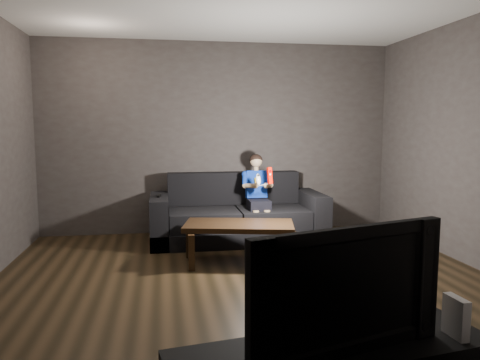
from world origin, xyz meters
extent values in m
plane|color=black|center=(0.00, 0.00, 0.00)|extent=(5.00, 5.00, 0.00)
cube|color=#3B3433|center=(0.00, 2.50, 1.35)|extent=(5.00, 0.04, 2.70)
cube|color=#3B3433|center=(0.00, -2.50, 1.35)|extent=(5.00, 0.04, 2.70)
cube|color=black|center=(0.17, 1.86, 0.10)|extent=(2.28, 0.98, 0.20)
cube|color=black|center=(-0.29, 1.76, 0.32)|extent=(0.89, 0.69, 0.24)
cube|color=black|center=(0.63, 1.76, 0.32)|extent=(0.89, 0.69, 0.24)
cube|color=black|center=(0.17, 2.24, 0.66)|extent=(1.82, 0.23, 0.45)
cube|color=black|center=(-0.86, 1.86, 0.31)|extent=(0.23, 0.98, 0.62)
cube|color=black|center=(1.20, 1.86, 0.31)|extent=(0.23, 0.98, 0.62)
cube|color=black|center=(0.43, 1.74, 0.50)|extent=(0.27, 0.34, 0.13)
cube|color=navy|center=(0.43, 1.92, 0.74)|extent=(0.27, 0.19, 0.38)
cube|color=yellow|center=(0.43, 1.85, 0.80)|extent=(0.08, 0.08, 0.09)
cube|color=#B32900|center=(0.43, 1.84, 0.80)|extent=(0.05, 0.05, 0.06)
cylinder|color=tan|center=(0.43, 1.92, 0.95)|extent=(0.06, 0.06, 0.05)
sphere|color=tan|center=(0.43, 1.92, 1.06)|extent=(0.16, 0.16, 0.16)
ellipsoid|color=black|center=(0.43, 1.93, 1.07)|extent=(0.17, 0.17, 0.15)
cylinder|color=navy|center=(0.26, 1.87, 0.81)|extent=(0.07, 0.21, 0.17)
cylinder|color=navy|center=(0.60, 1.87, 0.81)|extent=(0.07, 0.21, 0.17)
cylinder|color=tan|center=(0.31, 1.72, 0.77)|extent=(0.13, 0.21, 0.09)
cylinder|color=tan|center=(0.56, 1.72, 0.77)|extent=(0.13, 0.21, 0.09)
sphere|color=tan|center=(0.36, 1.63, 0.76)|extent=(0.08, 0.08, 0.08)
sphere|color=tan|center=(0.51, 1.63, 0.76)|extent=(0.08, 0.08, 0.08)
cylinder|color=tan|center=(0.36, 1.56, 0.30)|extent=(0.08, 0.08, 0.31)
cylinder|color=tan|center=(0.50, 1.56, 0.30)|extent=(0.08, 0.08, 0.31)
cube|color=#E90D00|center=(0.51, 1.44, 0.91)|extent=(0.07, 0.09, 0.21)
cube|color=#6A0007|center=(0.51, 1.42, 0.97)|extent=(0.03, 0.02, 0.03)
cylinder|color=silver|center=(0.51, 1.42, 0.90)|extent=(0.02, 0.01, 0.02)
ellipsoid|color=silver|center=(0.36, 1.44, 0.87)|extent=(0.08, 0.10, 0.16)
cylinder|color=black|center=(0.36, 1.41, 0.92)|extent=(0.03, 0.01, 0.03)
cube|color=black|center=(-0.86, 1.81, 0.64)|extent=(0.06, 0.15, 0.03)
cube|color=black|center=(-0.86, 1.86, 0.65)|extent=(0.02, 0.02, 0.00)
cube|color=black|center=(0.03, 0.90, 0.41)|extent=(1.31, 0.84, 0.05)
cube|color=black|center=(-0.52, 0.66, 0.19)|extent=(0.07, 0.07, 0.38)
cube|color=black|center=(0.58, 0.66, 0.19)|extent=(0.07, 0.07, 0.38)
cube|color=black|center=(-0.52, 1.15, 0.19)|extent=(0.07, 0.07, 0.38)
cube|color=black|center=(0.58, 1.15, 0.19)|extent=(0.07, 0.07, 0.38)
imported|color=black|center=(-0.05, -2.27, 0.82)|extent=(0.98, 0.41, 0.57)
cube|color=silver|center=(0.55, -2.27, 0.64)|extent=(0.06, 0.15, 0.19)
camera|label=1|loc=(-0.79, -4.17, 1.53)|focal=35.00mm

